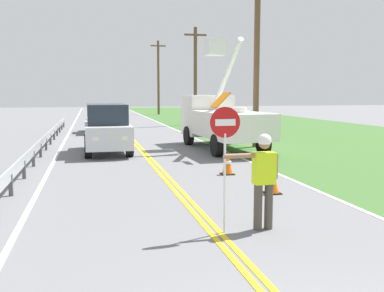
# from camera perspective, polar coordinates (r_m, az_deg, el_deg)

# --- Properties ---
(grass_verge_right) EXTENTS (16.00, 110.00, 0.01)m
(grass_verge_right) POSITION_cam_1_polar(r_m,az_deg,el_deg) (26.76, 18.15, 1.02)
(grass_verge_right) COLOR #3D662D
(grass_verge_right) RESTS_ON ground
(centerline_yellow_left) EXTENTS (0.11, 110.00, 0.01)m
(centerline_yellow_left) POSITION_cam_1_polar(r_m,az_deg,el_deg) (23.03, -7.63, 0.41)
(centerline_yellow_left) COLOR yellow
(centerline_yellow_left) RESTS_ON ground
(centerline_yellow_right) EXTENTS (0.11, 110.00, 0.01)m
(centerline_yellow_right) POSITION_cam_1_polar(r_m,az_deg,el_deg) (23.05, -7.19, 0.42)
(centerline_yellow_right) COLOR yellow
(centerline_yellow_right) RESTS_ON ground
(edge_line_right) EXTENTS (0.12, 110.00, 0.01)m
(edge_line_right) POSITION_cam_1_polar(r_m,az_deg,el_deg) (23.66, 1.30, 0.64)
(edge_line_right) COLOR silver
(edge_line_right) RESTS_ON ground
(edge_line_left) EXTENTS (0.12, 110.00, 0.01)m
(edge_line_left) POSITION_cam_1_polar(r_m,az_deg,el_deg) (22.98, -16.38, 0.18)
(edge_line_left) COLOR silver
(edge_line_left) RESTS_ON ground
(flagger_worker) EXTENTS (1.09, 0.26, 1.83)m
(flagger_worker) POSITION_cam_1_polar(r_m,az_deg,el_deg) (8.38, 9.22, -3.74)
(flagger_worker) COLOR #474238
(flagger_worker) RESTS_ON ground
(stop_sign_paddle) EXTENTS (0.56, 0.04, 2.33)m
(stop_sign_paddle) POSITION_cam_1_polar(r_m,az_deg,el_deg) (7.99, 4.29, 0.62)
(stop_sign_paddle) COLOR silver
(stop_sign_paddle) RESTS_ON ground
(utility_bucket_truck) EXTENTS (2.67, 6.92, 5.15)m
(utility_bucket_truck) POSITION_cam_1_polar(r_m,az_deg,el_deg) (20.58, 3.62, 3.60)
(utility_bucket_truck) COLOR white
(utility_bucket_truck) RESTS_ON ground
(oncoming_suv_nearest) EXTENTS (1.97, 4.63, 2.10)m
(oncoming_suv_nearest) POSITION_cam_1_polar(r_m,az_deg,el_deg) (19.35, -10.95, 2.26)
(oncoming_suv_nearest) COLOR silver
(oncoming_suv_nearest) RESTS_ON ground
(oncoming_sedan_second) EXTENTS (1.97, 4.13, 1.70)m
(oncoming_sedan_second) POSITION_cam_1_polar(r_m,az_deg,el_deg) (29.55, -11.67, 3.36)
(oncoming_sedan_second) COLOR silver
(oncoming_sedan_second) RESTS_ON ground
(utility_pole_near) EXTENTS (1.80, 0.28, 8.81)m
(utility_pole_near) POSITION_cam_1_polar(r_m,az_deg,el_deg) (21.30, 8.39, 12.24)
(utility_pole_near) COLOR brown
(utility_pole_near) RESTS_ON ground
(utility_pole_mid) EXTENTS (1.80, 0.28, 7.75)m
(utility_pole_mid) POSITION_cam_1_polar(r_m,az_deg,el_deg) (35.72, 0.44, 9.25)
(utility_pole_mid) COLOR brown
(utility_pole_mid) RESTS_ON ground
(utility_pole_far) EXTENTS (1.80, 0.28, 8.72)m
(utility_pole_far) POSITION_cam_1_polar(r_m,az_deg,el_deg) (53.44, -4.37, 8.98)
(utility_pole_far) COLOR brown
(utility_pole_far) RESTS_ON ground
(traffic_cone_lead) EXTENTS (0.40, 0.40, 0.70)m
(traffic_cone_lead) POSITION_cam_1_polar(r_m,az_deg,el_deg) (11.54, 10.35, -4.43)
(traffic_cone_lead) COLOR orange
(traffic_cone_lead) RESTS_ON ground
(traffic_cone_mid) EXTENTS (0.40, 0.40, 0.70)m
(traffic_cone_mid) POSITION_cam_1_polar(r_m,az_deg,el_deg) (14.05, 4.61, -2.32)
(traffic_cone_mid) COLOR orange
(traffic_cone_mid) RESTS_ON ground
(guardrail_left_shoulder) EXTENTS (0.10, 32.00, 0.71)m
(guardrail_left_shoulder) POSITION_cam_1_polar(r_m,az_deg,el_deg) (19.83, -18.69, 0.56)
(guardrail_left_shoulder) COLOR #9EA0A3
(guardrail_left_shoulder) RESTS_ON ground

